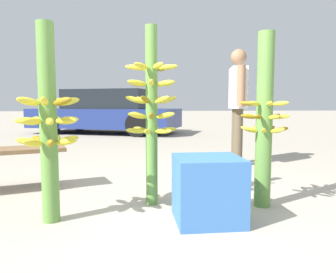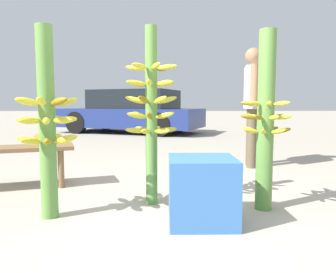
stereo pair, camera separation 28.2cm
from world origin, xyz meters
name	(u,v)px [view 2 (the right image)]	position (x,y,z in m)	size (l,w,h in m)	color
ground_plane	(158,223)	(0.00, 0.00, 0.00)	(80.00, 80.00, 0.00)	#A89E8C
banana_stalk_left	(47,123)	(-0.83, 0.13, 0.73)	(0.46, 0.46, 1.44)	#5B8C3D
banana_stalk_center	(151,110)	(-0.06, 0.47, 0.82)	(0.45, 0.45, 1.52)	#5B8C3D
banana_stalk_right	(265,121)	(0.87, 0.31, 0.73)	(0.41, 0.41, 1.45)	#5B8C3D
vendor_person	(252,97)	(1.26, 2.18, 0.96)	(0.28, 0.68, 1.63)	brown
parked_car	(131,112)	(-0.95, 7.63, 0.62)	(4.66, 3.27, 1.29)	navy
produce_crate	(202,190)	(0.32, 0.02, 0.24)	(0.48, 0.48, 0.48)	#386BB2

